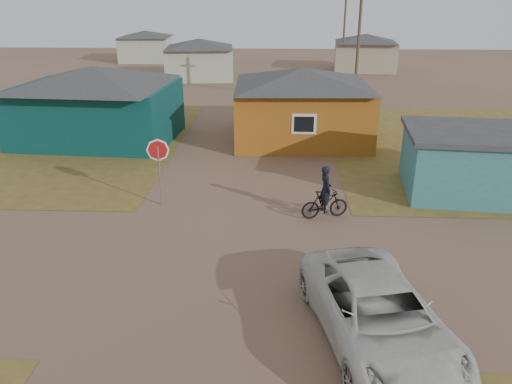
# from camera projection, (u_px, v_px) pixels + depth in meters

# --- Properties ---
(ground) EXTENTS (120.00, 120.00, 0.00)m
(ground) POSITION_uv_depth(u_px,v_px,m) (234.00, 271.00, 14.65)
(ground) COLOR brown
(house_teal) EXTENTS (8.93, 7.08, 4.00)m
(house_teal) POSITION_uv_depth(u_px,v_px,m) (97.00, 103.00, 26.72)
(house_teal) COLOR #093433
(house_teal) RESTS_ON ground
(house_yellow) EXTENTS (7.72, 6.76, 3.90)m
(house_yellow) POSITION_uv_depth(u_px,v_px,m) (302.00, 104.00, 26.76)
(house_yellow) COLOR #9A5717
(house_yellow) RESTS_ON ground
(shed_turquoise) EXTENTS (6.71, 4.93, 2.60)m
(shed_turquoise) POSITION_uv_depth(u_px,v_px,m) (485.00, 162.00, 19.79)
(shed_turquoise) COLOR teal
(shed_turquoise) RESTS_ON ground
(house_pale_west) EXTENTS (7.04, 6.15, 3.60)m
(house_pale_west) POSITION_uv_depth(u_px,v_px,m) (200.00, 58.00, 45.67)
(house_pale_west) COLOR #A8B198
(house_pale_west) RESTS_ON ground
(house_beige_east) EXTENTS (6.95, 6.05, 3.60)m
(house_beige_east) POSITION_uv_depth(u_px,v_px,m) (365.00, 52.00, 50.58)
(house_beige_east) COLOR tan
(house_beige_east) RESTS_ON ground
(house_pale_north) EXTENTS (6.28, 5.81, 3.40)m
(house_pale_north) POSITION_uv_depth(u_px,v_px,m) (146.00, 46.00, 57.14)
(house_pale_north) COLOR #A8B198
(house_pale_north) RESTS_ON ground
(utility_pole_near) EXTENTS (1.40, 0.20, 8.00)m
(utility_pole_near) POSITION_uv_depth(u_px,v_px,m) (358.00, 47.00, 33.20)
(utility_pole_near) COLOR brown
(utility_pole_near) RESTS_ON ground
(utility_pole_far) EXTENTS (1.40, 0.20, 8.00)m
(utility_pole_far) POSITION_uv_depth(u_px,v_px,m) (344.00, 29.00, 47.97)
(utility_pole_far) COLOR brown
(utility_pole_far) RESTS_ON ground
(stop_sign) EXTENTS (0.83, 0.28, 2.62)m
(stop_sign) POSITION_uv_depth(u_px,v_px,m) (158.00, 157.00, 18.47)
(stop_sign) COLOR gray
(stop_sign) RESTS_ON ground
(cyclist) EXTENTS (1.81, 0.95, 1.97)m
(cyclist) POSITION_uv_depth(u_px,v_px,m) (325.00, 199.00, 17.83)
(cyclist) COLOR black
(cyclist) RESTS_ON ground
(vehicle) EXTENTS (3.65, 5.94, 1.54)m
(vehicle) POSITION_uv_depth(u_px,v_px,m) (378.00, 314.00, 11.42)
(vehicle) COLOR silver
(vehicle) RESTS_ON ground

